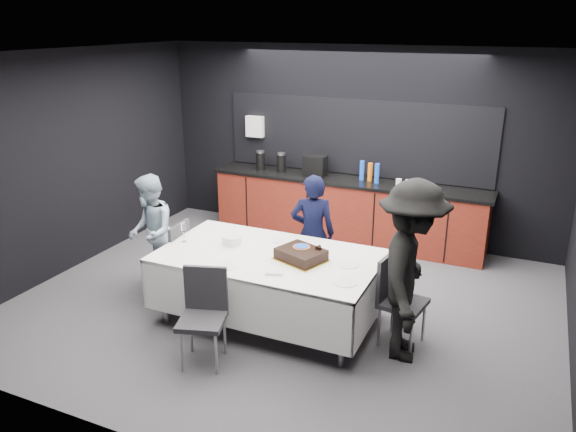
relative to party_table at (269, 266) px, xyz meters
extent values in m
plane|color=#48474D|center=(0.00, 0.40, -0.64)|extent=(6.00, 6.00, 0.00)
cube|color=white|center=(0.00, 0.40, 2.16)|extent=(6.00, 5.00, 0.04)
cube|color=black|center=(0.00, 2.90, 0.76)|extent=(6.00, 0.04, 2.80)
cube|color=black|center=(0.00, -2.10, 0.76)|extent=(6.00, 0.04, 2.80)
cube|color=black|center=(-3.00, 0.40, 0.76)|extent=(0.04, 5.00, 2.80)
cube|color=#5E180E|center=(0.00, 2.60, -0.19)|extent=(4.00, 0.60, 0.90)
cube|color=black|center=(0.00, 2.60, 0.28)|extent=(4.10, 0.64, 0.04)
cube|color=black|center=(0.00, 2.88, 0.86)|extent=(4.00, 0.03, 1.10)
cube|color=white|center=(-1.60, 2.83, 0.91)|extent=(0.28, 0.12, 0.32)
cylinder|color=black|center=(-1.40, 2.60, 0.43)|extent=(0.14, 0.14, 0.26)
cylinder|color=black|center=(-1.05, 2.60, 0.43)|extent=(0.14, 0.14, 0.26)
cube|color=black|center=(-0.50, 2.60, 0.45)|extent=(0.32, 0.24, 0.30)
cylinder|color=blue|center=(0.20, 2.65, 0.44)|extent=(0.07, 0.07, 0.28)
cylinder|color=orange|center=(0.32, 2.65, 0.43)|extent=(0.07, 0.07, 0.26)
cylinder|color=blue|center=(0.44, 2.58, 0.44)|extent=(0.07, 0.07, 0.28)
cylinder|color=white|center=(0.75, 2.60, 0.34)|extent=(0.08, 0.08, 0.09)
cylinder|color=white|center=(0.88, 2.60, 0.34)|extent=(0.08, 0.08, 0.09)
cylinder|color=white|center=(1.00, 2.60, 0.34)|extent=(0.08, 0.08, 0.09)
cylinder|color=#99999E|center=(-1.40, 2.60, 0.57)|extent=(0.12, 0.12, 0.03)
cylinder|color=#99999E|center=(-1.05, 2.60, 0.57)|extent=(0.12, 0.12, 0.03)
cylinder|color=#99999E|center=(-1.00, -0.50, -0.27)|extent=(0.06, 0.06, 0.75)
cylinder|color=#99999E|center=(-1.00, 0.50, -0.27)|extent=(0.06, 0.06, 0.75)
cylinder|color=#99999E|center=(1.00, -0.50, -0.27)|extent=(0.06, 0.06, 0.75)
cylinder|color=#99999E|center=(1.00, 0.50, -0.27)|extent=(0.06, 0.06, 0.75)
cube|color=white|center=(0.00, 0.00, 0.12)|extent=(2.32, 1.32, 0.04)
cube|color=white|center=(0.00, -0.65, -0.15)|extent=(2.32, 0.02, 0.55)
cube|color=white|center=(0.00, 0.65, -0.15)|extent=(2.32, 0.02, 0.55)
cube|color=white|center=(-1.15, 0.00, -0.15)|extent=(0.02, 1.32, 0.55)
cube|color=white|center=(1.15, 0.00, -0.15)|extent=(0.02, 1.32, 0.55)
cube|color=gold|center=(0.37, 0.01, 0.14)|extent=(0.59, 0.54, 0.01)
cube|color=black|center=(0.37, 0.01, 0.20)|extent=(0.54, 0.49, 0.10)
cube|color=black|center=(0.37, 0.01, 0.25)|extent=(0.54, 0.49, 0.01)
cylinder|color=#F35C14|center=(0.35, 0.07, 0.26)|extent=(0.18, 0.18, 0.00)
cylinder|color=blue|center=(0.35, 0.07, 0.27)|extent=(0.15, 0.15, 0.01)
sphere|color=black|center=(0.55, 0.13, 0.28)|extent=(0.04, 0.04, 0.04)
sphere|color=black|center=(0.57, 0.09, 0.28)|extent=(0.04, 0.04, 0.04)
sphere|color=black|center=(0.53, 0.09, 0.28)|extent=(0.04, 0.04, 0.04)
cylinder|color=white|center=(-0.49, 0.09, 0.19)|extent=(0.22, 0.22, 0.10)
cylinder|color=white|center=(-0.26, -0.44, 0.14)|extent=(0.22, 0.22, 0.01)
cylinder|color=white|center=(0.85, 0.09, 0.14)|extent=(0.21, 0.21, 0.01)
cylinder|color=white|center=(0.95, -0.31, 0.14)|extent=(0.22, 0.22, 0.01)
cylinder|color=white|center=(-0.06, 0.39, 0.14)|extent=(0.19, 0.19, 0.01)
cube|color=white|center=(0.26, -0.40, 0.15)|extent=(0.20, 0.16, 0.03)
cylinder|color=white|center=(-1.02, -0.06, 0.14)|extent=(0.06, 0.06, 0.00)
cylinder|color=white|center=(-1.02, -0.06, 0.20)|extent=(0.01, 0.01, 0.12)
cylinder|color=white|center=(-1.02, -0.06, 0.31)|extent=(0.05, 0.05, 0.10)
cube|color=#29292D|center=(-1.36, 0.05, -0.19)|extent=(0.45, 0.45, 0.05)
cube|color=#29292D|center=(-1.17, 0.06, 0.06)|extent=(0.07, 0.42, 0.45)
cylinder|color=#99999E|center=(-1.54, 0.21, -0.42)|extent=(0.03, 0.03, 0.44)
cylinder|color=#99999E|center=(-1.52, -0.13, -0.42)|extent=(0.03, 0.03, 0.44)
cylinder|color=#99999E|center=(-1.20, 0.23, -0.42)|extent=(0.03, 0.03, 0.44)
cylinder|color=#99999E|center=(-1.18, -0.11, -0.42)|extent=(0.03, 0.03, 0.44)
cube|color=#29292D|center=(1.42, 0.13, -0.19)|extent=(0.48, 0.48, 0.05)
cube|color=#29292D|center=(1.24, 0.16, 0.06)|extent=(0.11, 0.42, 0.45)
cylinder|color=#99999E|center=(1.57, -0.07, -0.42)|extent=(0.03, 0.03, 0.44)
cylinder|color=#99999E|center=(1.62, 0.27, -0.42)|extent=(0.03, 0.03, 0.44)
cylinder|color=#99999E|center=(1.23, -0.01, -0.42)|extent=(0.03, 0.03, 0.44)
cylinder|color=#99999E|center=(1.28, 0.32, -0.42)|extent=(0.03, 0.03, 0.44)
cube|color=#29292D|center=(-0.22, -0.99, -0.19)|extent=(0.52, 0.52, 0.05)
cube|color=#29292D|center=(-0.28, -0.81, 0.06)|extent=(0.41, 0.16, 0.45)
cylinder|color=#99999E|center=(-0.33, -1.20, -0.42)|extent=(0.03, 0.03, 0.44)
cylinder|color=#99999E|center=(-0.01, -1.10, -0.42)|extent=(0.03, 0.03, 0.44)
cylinder|color=#99999E|center=(-0.43, -0.87, -0.42)|extent=(0.03, 0.03, 0.44)
cylinder|color=#99999E|center=(-0.11, -0.77, -0.42)|extent=(0.03, 0.03, 0.44)
imported|color=black|center=(0.14, 0.89, 0.08)|extent=(0.61, 0.50, 1.45)
imported|color=#9DB3C5|center=(-1.66, 0.18, 0.07)|extent=(0.84, 0.87, 1.41)
imported|color=black|center=(1.51, -0.05, 0.25)|extent=(0.82, 1.23, 1.78)
camera|label=1|loc=(2.41, -4.89, 2.49)|focal=35.00mm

